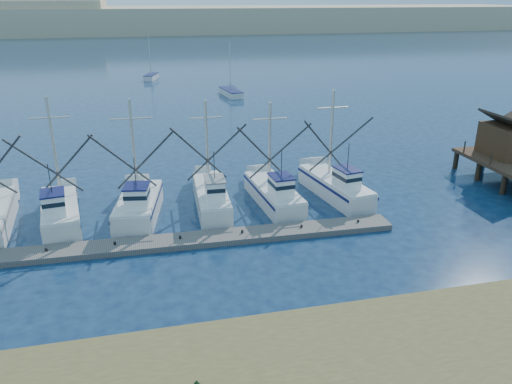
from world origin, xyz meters
TOP-DOWN VIEW (x-y plane):
  - ground at (0.00, 0.00)m, footprint 500.00×500.00m
  - floating_dock at (-7.16, 5.78)m, footprint 28.18×2.49m
  - dune_ridge at (0.00, 210.00)m, footprint 360.00×60.00m
  - trawler_fleet at (-7.40, 10.57)m, footprint 27.90×8.37m
  - sailboat_near at (5.16, 54.52)m, footprint 2.81×6.74m
  - sailboat_far at (-6.40, 73.92)m, footprint 3.00×5.07m

SIDE VIEW (x-z plane):
  - ground at x=0.00m, z-range 0.00..0.00m
  - floating_dock at x=-7.16m, z-range 0.00..0.38m
  - sailboat_near at x=5.16m, z-range -3.56..4.54m
  - sailboat_far at x=-6.40m, z-range -3.54..4.56m
  - trawler_fleet at x=-7.40m, z-range -3.53..5.47m
  - dune_ridge at x=0.00m, z-range 0.00..10.00m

